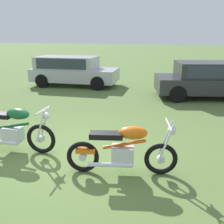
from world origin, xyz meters
TOP-DOWN VIEW (x-y plane):
  - ground_plane at (0.00, 0.00)m, footprint 120.00×120.00m
  - motorcycle_green at (-1.27, -0.14)m, footprint 2.03×0.65m
  - motorcycle_orange at (1.29, -0.36)m, footprint 2.01×0.85m
  - car_silver at (-3.38, 7.12)m, footprint 4.30×2.13m
  - car_charcoal at (2.98, 6.42)m, footprint 4.50×2.84m

SIDE VIEW (x-z plane):
  - ground_plane at x=0.00m, z-range 0.00..0.00m
  - motorcycle_orange at x=1.29m, z-range -0.03..0.98m
  - motorcycle_green at x=-1.27m, z-range -0.02..1.00m
  - car_charcoal at x=2.98m, z-range 0.08..1.51m
  - car_silver at x=-3.38m, z-range 0.12..1.55m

